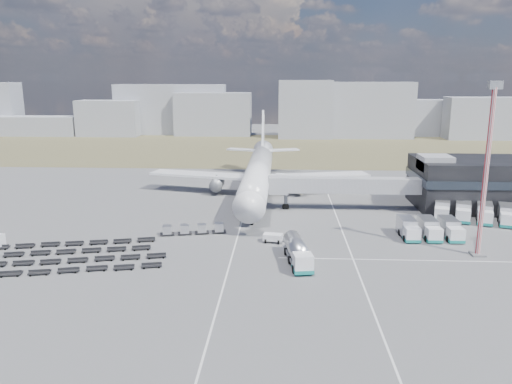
{
  "coord_description": "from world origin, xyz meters",
  "views": [
    {
      "loc": [
        5.32,
        -78.14,
        26.16
      ],
      "look_at": [
        0.26,
        18.14,
        4.0
      ],
      "focal_mm": 35.0,
      "sensor_mm": 36.0,
      "label": 1
    }
  ],
  "objects": [
    {
      "name": "airliner",
      "position": [
        0.0,
        32.38,
        5.29
      ],
      "size": [
        51.59,
        64.53,
        17.62
      ],
      "color": "white",
      "rests_on": "ground"
    },
    {
      "name": "floodlight_mast",
      "position": [
        34.98,
        -5.3,
        12.9
      ],
      "size": [
        2.44,
        1.99,
        25.75
      ],
      "rotation": [
        0.0,
        0.0,
        0.38
      ],
      "color": "#AC1B23",
      "rests_on": "ground"
    },
    {
      "name": "lane_markings",
      "position": [
        9.77,
        3.0,
        0.01
      ],
      "size": [
        47.12,
        110.0,
        0.01
      ],
      "color": "silver",
      "rests_on": "ground"
    },
    {
      "name": "catering_truck",
      "position": [
        4.23,
        38.57,
        1.61
      ],
      "size": [
        5.21,
        7.42,
        3.15
      ],
      "rotation": [
        0.0,
        0.0,
        -0.39
      ],
      "color": "white",
      "rests_on": "ground"
    },
    {
      "name": "fuel_tanker",
      "position": [
        7.76,
        -9.96,
        1.71
      ],
      "size": [
        4.21,
        10.85,
        3.42
      ],
      "rotation": [
        0.0,
        0.0,
        0.15
      ],
      "color": "white",
      "rests_on": "ground"
    },
    {
      "name": "uld_row",
      "position": [
        -9.68,
        2.74,
        0.93
      ],
      "size": [
        11.26,
        3.77,
        1.55
      ],
      "rotation": [
        0.0,
        0.0,
        0.21
      ],
      "color": "black",
      "rests_on": "ground"
    },
    {
      "name": "service_trucks_near",
      "position": [
        30.06,
        2.91,
        1.56
      ],
      "size": [
        9.56,
        7.29,
        2.87
      ],
      "rotation": [
        0.0,
        0.0,
        0.02
      ],
      "color": "white",
      "rests_on": "ground"
    },
    {
      "name": "baggage_dollies",
      "position": [
        -26.92,
        -9.96,
        0.34
      ],
      "size": [
        30.38,
        18.9,
        0.67
      ],
      "rotation": [
        0.0,
        0.0,
        0.22
      ],
      "color": "black",
      "rests_on": "ground"
    },
    {
      "name": "service_trucks_far",
      "position": [
        41.25,
        13.69,
        1.66
      ],
      "size": [
        15.42,
        11.55,
        3.05
      ],
      "rotation": [
        0.0,
        0.0,
        -0.32
      ],
      "color": "white",
      "rests_on": "ground"
    },
    {
      "name": "pushback_tug",
      "position": [
        4.0,
        -0.82,
        0.7
      ],
      "size": [
        3.3,
        2.19,
        1.4
      ],
      "primitive_type": "cube",
      "rotation": [
        0.0,
        0.0,
        -0.16
      ],
      "color": "white",
      "rests_on": "ground"
    },
    {
      "name": "jet_bridge",
      "position": [
        15.9,
        20.42,
        5.05
      ],
      "size": [
        30.3,
        3.8,
        7.05
      ],
      "color": "#939399",
      "rests_on": "ground"
    },
    {
      "name": "terminal",
      "position": [
        47.77,
        23.96,
        5.25
      ],
      "size": [
        30.4,
        16.4,
        11.0
      ],
      "color": "black",
      "rests_on": "ground"
    },
    {
      "name": "ground",
      "position": [
        0.0,
        0.0,
        0.0
      ],
      "size": [
        420.0,
        420.0,
        0.0
      ],
      "primitive_type": "plane",
      "color": "#565659",
      "rests_on": "ground"
    },
    {
      "name": "grass_strip",
      "position": [
        0.0,
        110.0,
        0.01
      ],
      "size": [
        420.0,
        90.0,
        0.01
      ],
      "primitive_type": "cube",
      "color": "brown",
      "rests_on": "ground"
    },
    {
      "name": "skyline",
      "position": [
        -17.31,
        151.3,
        10.12
      ],
      "size": [
        306.79,
        25.37,
        25.1
      ],
      "color": "#9699A4",
      "rests_on": "ground"
    }
  ]
}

